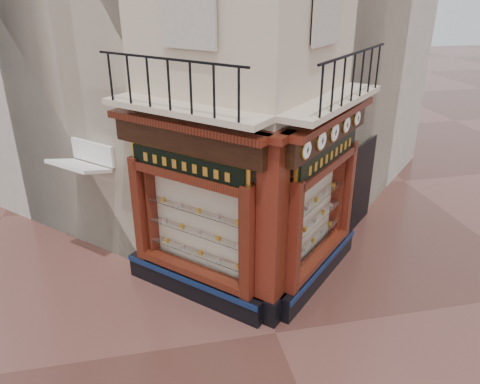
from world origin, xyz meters
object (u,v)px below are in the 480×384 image
object	(u,v)px
clock_b	(321,140)
signboard_left	(186,165)
corner_pilaster	(272,235)
clock_d	(346,125)
clock_c	(334,132)
awning	(93,260)
signboard_right	(328,155)
clock_e	(357,118)
clock_a	(306,150)

from	to	relation	value
clock_b	signboard_left	distance (m)	2.62
corner_pilaster	clock_d	xyz separation A→B (m)	(1.94, 1.33, 1.67)
clock_c	awning	bearing A→B (deg)	112.64
clock_d	signboard_right	bearing A→B (deg)	168.91
clock_d	awning	bearing A→B (deg)	118.32
corner_pilaster	clock_d	distance (m)	2.89
awning	signboard_left	distance (m)	4.35
clock_d	clock_e	bearing A→B (deg)	0.00
awning	signboard_right	world-z (taller)	signboard_right
clock_a	clock_e	world-z (taller)	clock_a
clock_c	awning	distance (m)	6.72
clock_a	clock_b	bearing A→B (deg)	-0.00
corner_pilaster	signboard_right	distance (m)	2.12
corner_pilaster	clock_e	world-z (taller)	corner_pilaster
clock_d	signboard_right	world-z (taller)	clock_d
clock_b	clock_a	bearing A→B (deg)	180.00
clock_d	signboard_left	size ratio (longest dim) A/B	0.17
clock_a	clock_d	xyz separation A→B (m)	(1.36, 1.36, -0.00)
awning	clock_a	bearing A→B (deg)	-170.30
corner_pilaster	clock_a	bearing A→B (deg)	-47.43
clock_e	signboard_left	distance (m)	3.95
clock_c	signboard_right	size ratio (longest dim) A/B	0.18
corner_pilaster	awning	world-z (taller)	corner_pilaster
signboard_right	clock_d	bearing A→B (deg)	-11.09
corner_pilaster	awning	xyz separation A→B (m)	(-3.74, 3.04, -1.95)
clock_e	signboard_left	world-z (taller)	clock_e
clock_b	awning	world-z (taller)	clock_b
clock_e	awning	bearing A→B (deg)	123.41
clock_b	clock_d	distance (m)	1.27
clock_d	signboard_left	xyz separation A→B (m)	(-3.40, -0.32, -0.52)
clock_d	signboard_left	bearing A→B (deg)	140.39
clock_a	clock_d	world-z (taller)	clock_d
awning	clock_d	bearing A→B (deg)	-151.68
corner_pilaster	clock_d	size ratio (longest dim) A/B	11.01
clock_d	signboard_left	distance (m)	3.45
signboard_right	awning	bearing A→B (deg)	113.76
clock_a	awning	world-z (taller)	clock_a
clock_d	clock_e	xyz separation A→B (m)	(0.45, 0.45, -0.00)
clock_c	clock_e	distance (m)	1.27
clock_c	signboard_right	xyz separation A→B (m)	(-0.03, 0.13, -0.52)
clock_d	signboard_right	distance (m)	0.78
corner_pilaster	signboard_left	size ratio (longest dim) A/B	1.89
signboard_left	corner_pilaster	bearing A→B (deg)	-169.75
signboard_left	clock_a	bearing A→B (deg)	-161.97
corner_pilaster	clock_d	world-z (taller)	corner_pilaster
clock_b	signboard_right	bearing A→B (deg)	8.85
clock_b	clock_e	distance (m)	1.90
corner_pilaster	clock_e	xyz separation A→B (m)	(2.38, 1.78, 1.67)
clock_a	clock_c	size ratio (longest dim) A/B	0.90
clock_c	signboard_right	bearing A→B (deg)	56.88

